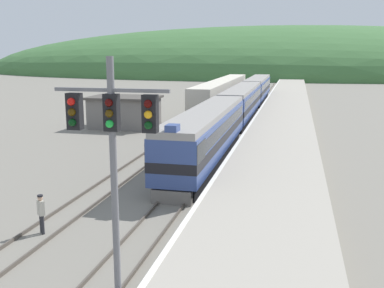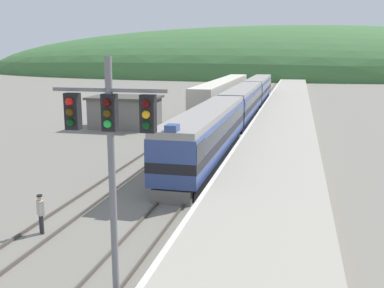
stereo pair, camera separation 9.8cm
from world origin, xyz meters
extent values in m
cube|color=#4C443D|center=(-0.72, 70.00, 0.08)|extent=(0.08, 180.00, 0.16)
cube|color=#4C443D|center=(0.72, 70.00, 0.08)|extent=(0.08, 180.00, 0.16)
cube|color=#4C443D|center=(-5.33, 70.00, 0.08)|extent=(0.08, 180.00, 0.16)
cube|color=#4C443D|center=(-3.90, 70.00, 0.08)|extent=(0.08, 180.00, 0.16)
cube|color=#9E9689|center=(4.91, 50.00, 0.48)|extent=(6.27, 140.00, 0.96)
cube|color=silver|center=(1.89, 50.00, 0.96)|extent=(0.24, 140.00, 0.01)
ellipsoid|color=#3D6B38|center=(0.00, 166.32, 0.00)|extent=(238.08, 107.13, 34.76)
cube|color=slate|center=(-11.59, 37.37, 1.55)|extent=(6.78, 4.49, 3.09)
cube|color=#47423D|center=(-11.59, 37.37, 3.21)|extent=(7.28, 4.99, 0.24)
cube|color=black|center=(0.00, 24.43, 0.42)|extent=(2.30, 18.96, 0.85)
cube|color=#334784|center=(0.00, 24.43, 2.17)|extent=(2.80, 20.17, 2.65)
cube|color=black|center=(0.00, 24.43, 1.96)|extent=(2.83, 20.19, 0.58)
cube|color=black|center=(0.00, 24.43, 2.76)|extent=(2.83, 18.96, 0.79)
cube|color=gray|center=(0.00, 24.43, 3.70)|extent=(2.63, 20.17, 0.40)
cube|color=black|center=(0.00, 15.48, 2.76)|extent=(2.84, 2.20, 1.06)
cube|color=#334784|center=(0.00, 14.80, 4.08)|extent=(0.64, 0.80, 0.36)
cube|color=slate|center=(0.00, 14.55, 0.38)|extent=(2.19, 0.40, 0.77)
cube|color=black|center=(0.00, 45.52, 0.42)|extent=(2.30, 18.99, 0.85)
cube|color=#334784|center=(0.00, 45.52, 2.17)|extent=(2.80, 20.21, 2.65)
cube|color=black|center=(0.00, 45.52, 1.96)|extent=(2.83, 20.23, 0.58)
cube|color=black|center=(0.00, 45.52, 2.76)|extent=(2.83, 18.99, 0.79)
cube|color=gray|center=(0.00, 45.52, 3.70)|extent=(2.63, 20.21, 0.40)
cube|color=black|center=(0.00, 66.63, 0.42)|extent=(2.30, 18.99, 0.85)
cube|color=#334784|center=(0.00, 66.63, 2.17)|extent=(2.80, 20.21, 2.65)
cube|color=black|center=(0.00, 66.63, 1.96)|extent=(2.83, 20.23, 0.58)
cube|color=black|center=(0.00, 66.63, 2.76)|extent=(2.83, 18.99, 0.79)
cube|color=gray|center=(0.00, 66.63, 3.70)|extent=(2.63, 20.21, 0.40)
cube|color=black|center=(-4.61, 59.47, 0.40)|extent=(2.46, 33.69, 0.80)
cube|color=beige|center=(-4.61, 59.47, 2.32)|extent=(2.90, 35.10, 3.04)
cylinder|color=slate|center=(1.33, 3.90, 3.93)|extent=(0.20, 0.20, 7.86)
cube|color=slate|center=(1.33, 3.90, 6.96)|extent=(3.30, 0.10, 0.10)
cube|color=black|center=(0.23, 3.90, 6.35)|extent=(0.40, 0.28, 1.02)
sphere|color=red|center=(0.23, 3.72, 6.64)|extent=(0.22, 0.22, 0.22)
sphere|color=#412C05|center=(0.23, 3.72, 6.35)|extent=(0.22, 0.22, 0.22)
sphere|color=black|center=(0.23, 3.72, 6.06)|extent=(0.22, 0.22, 0.22)
cube|color=black|center=(1.33, 3.90, 6.35)|extent=(0.40, 0.28, 1.02)
sphere|color=#3C0504|center=(1.33, 3.72, 6.64)|extent=(0.22, 0.22, 0.22)
sphere|color=#412C05|center=(1.33, 3.72, 6.35)|extent=(0.22, 0.22, 0.22)
sphere|color=green|center=(1.33, 3.72, 6.06)|extent=(0.22, 0.22, 0.22)
cube|color=black|center=(2.43, 3.90, 6.35)|extent=(0.40, 0.28, 1.02)
sphere|color=#3C0504|center=(2.43, 3.72, 6.64)|extent=(0.22, 0.22, 0.22)
sphere|color=orange|center=(2.43, 3.72, 6.35)|extent=(0.22, 0.22, 0.22)
sphere|color=black|center=(2.43, 3.72, 6.06)|extent=(0.22, 0.22, 0.22)
cylinder|color=#2D2D33|center=(-4.64, 9.48, 0.44)|extent=(0.14, 0.14, 0.87)
cylinder|color=#2D2D33|center=(-4.50, 9.38, 0.44)|extent=(0.14, 0.14, 0.87)
cube|color=#B2AD9E|center=(-4.57, 9.43, 1.21)|extent=(0.42, 0.39, 0.67)
sphere|color=tan|center=(-4.57, 9.43, 1.66)|extent=(0.24, 0.24, 0.24)
cylinder|color=black|center=(-4.57, 9.43, 1.77)|extent=(0.25, 0.25, 0.07)
camera|label=1|loc=(6.20, -7.42, 7.97)|focal=42.00mm
camera|label=2|loc=(6.30, -7.40, 7.97)|focal=42.00mm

